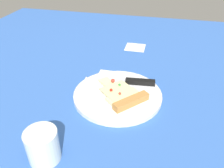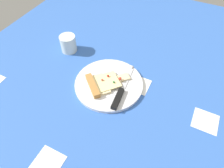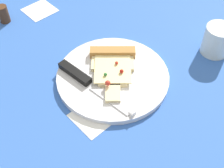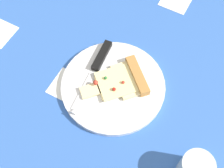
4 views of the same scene
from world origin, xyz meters
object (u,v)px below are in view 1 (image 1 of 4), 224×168
(knife, at_px, (127,81))
(drinking_glass, at_px, (43,146))
(pizza_slice, at_px, (122,95))
(plate, at_px, (118,95))

(knife, xyz_separation_m, drinking_glass, (-0.13, -0.34, 0.02))
(pizza_slice, distance_m, drinking_glass, 0.29)
(plate, bearing_deg, drinking_glass, -112.67)
(pizza_slice, xyz_separation_m, knife, (-0.00, 0.08, -0.00))
(plate, height_order, pizza_slice, pizza_slice)
(drinking_glass, bearing_deg, pizza_slice, 62.56)
(knife, bearing_deg, pizza_slice, 175.14)
(pizza_slice, height_order, drinking_glass, drinking_glass)
(plate, xyz_separation_m, knife, (0.02, 0.07, 0.01))
(plate, distance_m, pizza_slice, 0.03)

